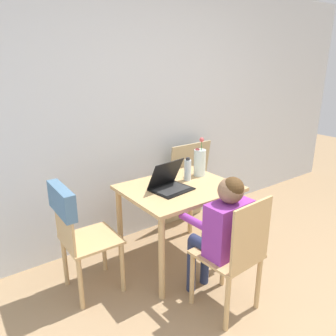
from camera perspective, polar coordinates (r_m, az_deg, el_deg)
The scene contains 9 objects.
wall_back at distance 3.28m, azimuth -3.85°, elevation 9.40°, with size 6.40×0.05×2.50m.
dining_table at distance 2.85m, azimuth 1.90°, elevation -5.22°, with size 0.93×0.75×0.73m.
chair_occupied at distance 2.40m, azimuth 11.50°, elevation -14.62°, with size 0.42×0.42×0.91m.
chair_spare at distance 2.53m, azimuth -16.06°, elevation -9.26°, with size 0.44×0.41×0.92m.
person_seated at distance 2.37m, azimuth 9.54°, elevation -9.90°, with size 0.36×0.44×1.03m.
laptop at distance 2.73m, azimuth 0.18°, elevation -2.59°, with size 0.35×0.30×0.24m.
flower_vase at distance 3.05m, azimuth 5.53°, elevation 1.16°, with size 0.11×0.11×0.37m.
water_bottle at distance 2.93m, azimuth 3.44°, elevation -0.30°, with size 0.06×0.06×0.21m.
cardboard_panel at distance 3.65m, azimuth 3.41°, elevation -2.56°, with size 0.52×0.14×0.92m.
Camera 1 is at (-1.74, -0.51, 1.76)m, focal length 35.00 mm.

